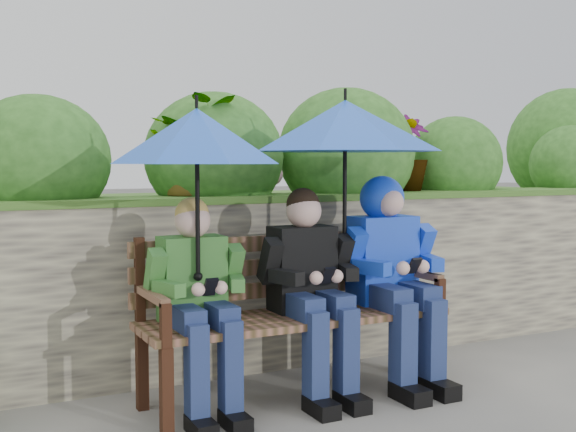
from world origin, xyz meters
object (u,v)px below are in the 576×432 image
boy_middle (311,282)px  umbrella_right (345,126)px  umbrella_left (197,136)px  park_bench (290,304)px  boy_right (392,262)px  boy_left (198,294)px

boy_middle → umbrella_right: size_ratio=1.07×
umbrella_left → boy_middle: bearing=1.9°
boy_middle → umbrella_left: (-0.62, -0.02, 0.74)m
park_bench → boy_right: size_ratio=1.41×
boy_left → boy_middle: 0.61m
boy_left → boy_right: 1.13m
boy_left → boy_right: boy_right is taller
boy_middle → boy_right: size_ratio=0.95×
boy_right → umbrella_right: umbrella_right is taller
park_bench → boy_middle: size_ratio=1.49×
boy_left → boy_right: size_ratio=0.92×
boy_left → umbrella_left: (-0.01, -0.02, 0.76)m
boy_left → boy_right: (1.12, 0.00, 0.08)m
boy_middle → boy_right: 0.52m
park_bench → boy_right: 0.62m
boy_middle → boy_right: bearing=0.8°
boy_left → boy_middle: (0.61, -0.00, 0.01)m
boy_right → park_bench: bearing=173.6°
boy_left → umbrella_right: 1.18m
boy_middle → boy_right: boy_right is taller
boy_right → umbrella_left: (-1.13, -0.03, 0.67)m
park_bench → boy_left: (-0.53, -0.07, 0.10)m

